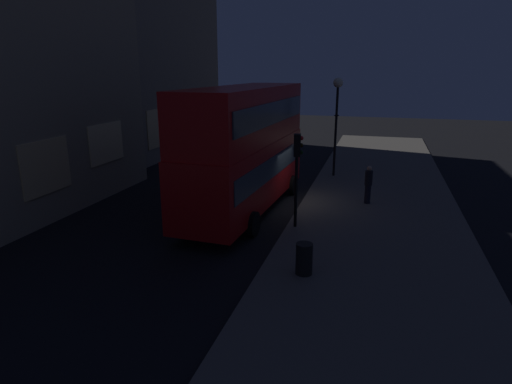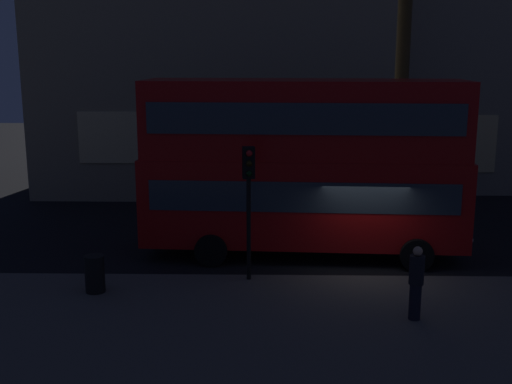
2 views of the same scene
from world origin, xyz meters
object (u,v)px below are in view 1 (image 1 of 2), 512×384
Objects in this scene: pedestrian at (368,184)px; litter_bin at (304,259)px; street_lamp at (337,102)px; traffic_light_near_kerb at (297,161)px; double_decker_bus at (245,145)px; traffic_light_far_side at (247,119)px.

litter_bin is at bearing 17.20° from pedestrian.
litter_bin is at bearing -177.81° from street_lamp.
traffic_light_near_kerb reaches higher than pedestrian.
double_decker_bus is 10.06m from traffic_light_far_side.
litter_bin is at bearing -144.11° from double_decker_bus.
traffic_light_far_side is 16.71m from litter_bin.
traffic_light_far_side is (11.24, 5.44, 0.18)m from traffic_light_near_kerb.
traffic_light_near_kerb reaches higher than litter_bin.
double_decker_bus is at bearing 22.26° from traffic_light_far_side.
street_lamp is at bearing 2.19° from litter_bin.
street_lamp is (7.43, -3.11, 1.36)m from double_decker_bus.
street_lamp reaches higher than double_decker_bus.
litter_bin is (-5.58, -3.60, -2.41)m from double_decker_bus.
traffic_light_far_side is 2.33× the size of pedestrian.
traffic_light_near_kerb is at bearing 14.38° from litter_bin.
traffic_light_far_side is at bearing 16.90° from traffic_light_near_kerb.
traffic_light_near_kerb is 3.75× the size of litter_bin.
double_decker_bus is at bearing 32.86° from litter_bin.
traffic_light_near_kerb is 2.08× the size of pedestrian.
double_decker_bus is 7.07m from litter_bin.
street_lamp reaches higher than pedestrian.
double_decker_bus is 2.72× the size of traffic_light_near_kerb.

